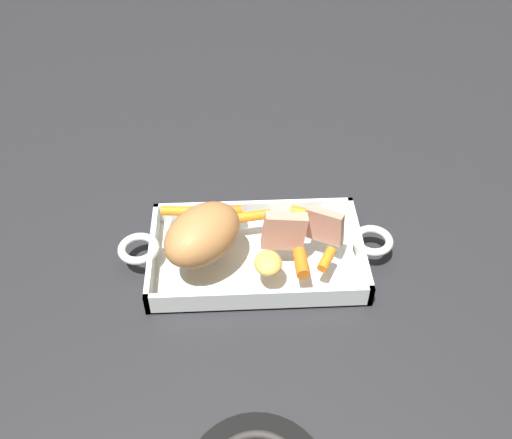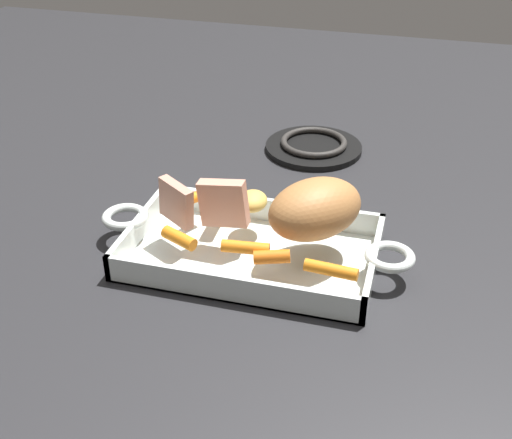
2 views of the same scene
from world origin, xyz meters
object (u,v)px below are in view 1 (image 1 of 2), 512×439
roasting_dish (256,254)px  baby_carrot_northeast (228,212)px  roast_slice_thick (284,231)px  baby_carrot_center_left (182,211)px  baby_carrot_southwest (327,259)px  baby_carrot_southeast (301,263)px  baby_carrot_northwest (306,213)px  potato_whole (268,263)px  pork_roast (202,234)px  roast_slice_thin (325,226)px  baby_carrot_center_right (251,216)px

roasting_dish → baby_carrot_northeast: 0.09m
roast_slice_thick → baby_carrot_center_left: roast_slice_thick is taller
baby_carrot_center_left → baby_carrot_southwest: baby_carrot_southwest is taller
roast_slice_thick → baby_carrot_center_left: (-0.17, 0.08, -0.03)m
baby_carrot_center_left → baby_carrot_southeast: bearing=-34.3°
baby_carrot_northwest → potato_whole: potato_whole is taller
pork_roast → roast_slice_thin: (0.20, 0.02, -0.01)m
roast_slice_thin → baby_carrot_northwest: bearing=113.6°
baby_carrot_northwest → baby_carrot_southwest: baby_carrot_northwest is taller
roast_slice_thick → baby_carrot_center_right: size_ratio=1.04×
pork_roast → baby_carrot_center_left: size_ratio=2.04×
baby_carrot_southwest → potato_whole: (-0.09, -0.01, 0.01)m
baby_carrot_center_right → baby_carrot_center_left: 0.12m
roasting_dish → pork_roast: size_ratio=3.23×
roast_slice_thick → potato_whole: 0.06m
roasting_dish → roast_slice_thick: roast_slice_thick is taller
baby_carrot_southeast → potato_whole: potato_whole is taller
pork_roast → baby_carrot_southwest: 0.20m
baby_carrot_northwest → baby_carrot_northeast: (-0.14, 0.01, 0.00)m
roasting_dish → baby_carrot_southeast: 0.10m
pork_roast → roast_slice_thick: pork_roast is taller
baby_carrot_center_right → potato_whole: bearing=-79.1°
roast_slice_thin → baby_carrot_center_right: size_ratio=0.95×
pork_roast → baby_carrot_southwest: (0.20, -0.03, -0.03)m
roast_slice_thick → roast_slice_thin: bearing=9.2°
baby_carrot_center_right → baby_carrot_southwest: same height
baby_carrot_southeast → roasting_dish: bearing=138.1°
roast_slice_thick → baby_carrot_southeast: 0.06m
baby_carrot_southeast → baby_carrot_northeast: 0.17m
roast_slice_thin → baby_carrot_southeast: 0.08m
roast_slice_thin → baby_carrot_northeast: (-0.16, 0.07, -0.02)m
baby_carrot_southwest → roast_slice_thin: bearing=87.2°
roast_slice_thin → roast_slice_thick: (-0.07, -0.01, 0.00)m
pork_roast → baby_carrot_center_left: 0.11m
roasting_dish → baby_carrot_center_left: bearing=150.4°
baby_carrot_center_right → baby_carrot_northwest: size_ratio=1.25×
roasting_dish → roast_slice_thick: 0.08m
roasting_dish → baby_carrot_center_left: (-0.13, 0.07, 0.04)m
baby_carrot_northeast → roast_slice_thick: bearing=-40.1°
roast_slice_thick → potato_whole: size_ratio=1.32×
pork_roast → potato_whole: bearing=-22.5°
roasting_dish → roast_slice_thin: roast_slice_thin is taller
potato_whole → baby_carrot_southwest: bearing=5.3°
roast_slice_thin → potato_whole: roast_slice_thin is taller
baby_carrot_northeast → potato_whole: bearing=-63.9°
roast_slice_thin → baby_carrot_southwest: 0.06m
roasting_dish → baby_carrot_northeast: size_ratio=9.63×
baby_carrot_northeast → potato_whole: 0.14m
roast_slice_thick → baby_carrot_center_right: 0.09m
pork_roast → roasting_dish: bearing=12.5°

